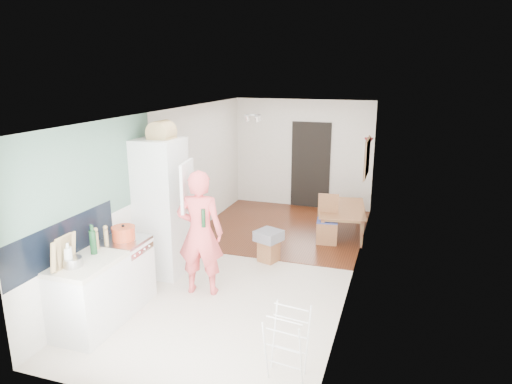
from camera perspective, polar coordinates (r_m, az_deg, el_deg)
The scene contains 32 objects.
room_shell at distance 7.33m, azimuth -0.10°, elevation 0.09°, with size 3.20×7.00×2.50m, color white, non-canonical shape.
floor at distance 7.74m, azimuth -0.09°, elevation -8.88°, with size 3.20×7.00×0.01m, color beige.
wood_floor_overlay at distance 9.39m, azimuth 3.45°, elevation -4.47°, with size 3.20×3.30×0.01m, color #5A2512.
sage_wall_panel at distance 6.20m, azimuth -20.26°, elevation 2.09°, with size 0.02×3.00×1.30m, color slate.
tile_splashback at distance 5.99m, azimuth -22.85°, elevation -5.62°, with size 0.02×1.90×0.50m, color black.
doorway_recess at distance 10.62m, azimuth 6.84°, elevation 3.32°, with size 0.90×0.04×2.00m, color black.
base_cabinet at distance 6.09m, azimuth -20.06°, elevation -12.36°, with size 0.60×0.90×0.86m, color silver.
worktop at distance 5.90m, azimuth -20.47°, elevation -8.38°, with size 0.62×0.92×0.06m, color beige.
range_cooker at distance 6.63m, azimuth -16.07°, elevation -9.64°, with size 0.60×0.60×0.88m, color silver.
cooker_top at distance 6.45m, azimuth -16.37°, elevation -5.92°, with size 0.60×0.60×0.04m, color #B2B2B4.
fridge_housing at distance 7.19m, azimuth -11.74°, elevation -1.97°, with size 0.66×0.66×2.15m, color silver.
fridge_door at distance 6.53m, azimuth -8.60°, elevation 0.77°, with size 0.56×0.04×0.70m, color silver.
fridge_interior at distance 6.92m, azimuth -9.71°, elevation 1.55°, with size 0.02×0.52×0.66m, color white.
pinboard at distance 8.79m, azimuth 13.73°, elevation 4.20°, with size 0.03×0.90×0.70m, color tan.
pinboard_frame at distance 8.79m, azimuth 13.63°, elevation 4.20°, with size 0.01×0.94×0.74m, color olive.
wall_sconce at distance 9.40m, azimuth 13.90°, elevation 6.11°, with size 0.18×0.18×0.16m, color maroon.
person at distance 6.46m, azimuth -7.04°, elevation -3.74°, with size 0.78×0.51×2.15m, color #F1575A.
dining_table at distance 9.14m, azimuth 10.84°, elevation -3.78°, with size 1.31×0.73×0.46m, color olive.
dining_chair at distance 8.56m, azimuth 8.93°, elevation -3.46°, with size 0.38×0.38×0.90m, color olive, non-canonical shape.
stool at distance 7.76m, azimuth 1.60°, elevation -7.33°, with size 0.29×0.29×0.37m, color olive, non-canonical shape.
grey_drape at distance 7.64m, azimuth 1.60°, elevation -5.48°, with size 0.39×0.39×0.17m, color slate.
drying_rack at distance 5.01m, azimuth 3.91°, elevation -18.49°, with size 0.39×0.35×0.76m, color silver, non-canonical shape.
bread_bin at distance 6.94m, azimuth -11.74°, elevation 7.33°, with size 0.36×0.34×0.19m, color tan, non-canonical shape.
red_casserole at distance 6.42m, azimuth -16.23°, elevation -4.95°, with size 0.31×0.31×0.18m, color #CE4623.
steel_pan at distance 5.78m, azimuth -21.94°, elevation -8.14°, with size 0.22×0.22×0.11m, color #B2B2B4.
held_bottle at distance 6.29m, azimuth -6.60°, elevation -3.25°, with size 0.06×0.06×0.26m, color #143C1D.
bottle_a at distance 6.03m, azimuth -19.64°, elevation -5.98°, with size 0.07×0.07×0.30m, color #143C1D.
bottle_b at distance 6.03m, azimuth -19.75°, elevation -5.94°, with size 0.07×0.07×0.31m, color #143C1D.
bottle_c at distance 5.75m, azimuth -22.42°, elevation -7.58°, with size 0.10×0.10×0.24m, color silver.
pepper_mill_front at distance 6.29m, azimuth -18.24°, elevation -5.40°, with size 0.06×0.06×0.21m, color tan.
pepper_mill_back at distance 6.20m, azimuth -19.34°, elevation -5.74°, with size 0.06×0.06×0.22m, color tan.
chopping_boards at distance 5.69m, azimuth -22.97°, elevation -6.96°, with size 0.04×0.30×0.41m, color tan, non-canonical shape.
Camera 1 is at (2.22, -6.72, 3.14)m, focal length 32.00 mm.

